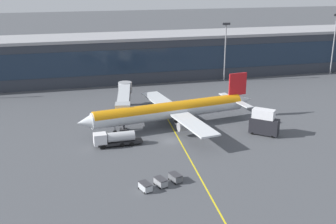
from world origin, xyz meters
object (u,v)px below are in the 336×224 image
baggage_cart_0 (145,187)px  fuel_tanker (115,139)px  baggage_cart_2 (175,177)px  main_airliner (171,110)px  baggage_cart_1 (161,182)px  catering_lift (264,123)px

baggage_cart_0 → fuel_tanker: bearing=97.1°
fuel_tanker → baggage_cart_2: fuel_tanker is taller
main_airliner → baggage_cart_0: 33.55m
main_airliner → baggage_cart_2: size_ratio=15.66×
baggage_cart_1 → baggage_cart_2: bearing=18.7°
catering_lift → baggage_cart_2: (-26.51, -17.75, -2.28)m
fuel_tanker → baggage_cart_0: 21.75m
baggage_cart_1 → baggage_cart_2: (3.03, 1.02, 0.00)m
catering_lift → baggage_cart_0: size_ratio=2.25×
baggage_cart_0 → baggage_cart_1: bearing=18.7°
baggage_cart_1 → main_airliner: bearing=72.1°
main_airliner → catering_lift: size_ratio=6.97×
baggage_cart_0 → baggage_cart_2: same height
baggage_cart_0 → baggage_cart_1: (3.03, 1.02, 0.00)m
main_airliner → baggage_cart_1: size_ratio=15.66×
main_airliner → baggage_cart_0: main_airliner is taller
baggage_cart_2 → fuel_tanker: bearing=114.1°
baggage_cart_0 → baggage_cart_1: size_ratio=1.00×
main_airliner → baggage_cart_1: 31.56m
fuel_tanker → catering_lift: catering_lift is taller
baggage_cart_1 → baggage_cart_0: bearing=-161.3°
baggage_cart_1 → catering_lift: bearing=32.4°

